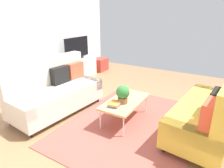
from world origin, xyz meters
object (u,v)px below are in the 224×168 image
object	(u,v)px
table_book_0	(115,105)
bottle_0	(69,58)
tv_console	(78,68)
potted_plant	(123,94)
coffee_table	(125,102)
bottle_1	(71,58)
storage_trunk	(100,64)
vase_0	(62,59)
tv	(77,48)
couch_green	(211,112)
couch_beige	(56,91)

from	to	relation	value
table_book_0	bottle_0	size ratio (longest dim) A/B	1.12
table_book_0	bottle_0	xyz separation A→B (m)	(1.43, 2.37, 0.31)
tv_console	potted_plant	bearing A→B (deg)	-123.78
table_book_0	bottle_0	bearing A→B (deg)	58.93
coffee_table	table_book_0	distance (m)	0.30
coffee_table	bottle_1	size ratio (longest dim) A/B	7.69
tv_console	storage_trunk	xyz separation A→B (m)	(1.10, -0.10, -0.10)
coffee_table	vase_0	bearing A→B (deg)	69.18
bottle_1	bottle_0	bearing A→B (deg)	180.00
coffee_table	potted_plant	distance (m)	0.24
tv_console	bottle_0	bearing A→B (deg)	-174.30
storage_trunk	tv	bearing A→B (deg)	175.84
table_book_0	bottle_0	distance (m)	2.78
tv_console	potted_plant	size ratio (longest dim) A/B	4.19
tv_console	bottle_1	xyz separation A→B (m)	(-0.31, -0.04, 0.39)
vase_0	bottle_1	size ratio (longest dim) A/B	1.32
potted_plant	table_book_0	bearing A→B (deg)	159.56
potted_plant	vase_0	size ratio (longest dim) A/B	1.77
coffee_table	table_book_0	world-z (taller)	table_book_0
tv	bottle_1	distance (m)	0.39
couch_green	bottle_1	xyz separation A→B (m)	(0.95, 3.85, 0.26)
couch_beige	bottle_1	world-z (taller)	couch_beige
couch_beige	vase_0	distance (m)	1.75
couch_beige	tv	distance (m)	2.23
coffee_table	storage_trunk	world-z (taller)	storage_trunk
tv_console	bottle_0	xyz separation A→B (m)	(-0.40, -0.04, 0.43)
tv	potted_plant	xyz separation A→B (m)	(-1.65, -2.45, -0.35)
coffee_table	tv_console	xyz separation A→B (m)	(1.54, 2.47, -0.07)
couch_green	table_book_0	xyz separation A→B (m)	(-0.56, 1.48, -0.01)
storage_trunk	bottle_0	bearing A→B (deg)	177.71
couch_green	coffee_table	size ratio (longest dim) A/B	1.80
couch_green	bottle_0	xyz separation A→B (m)	(0.86, 3.85, 0.30)
bottle_0	bottle_1	xyz separation A→B (m)	(0.09, 0.00, -0.04)
storage_trunk	vase_0	size ratio (longest dim) A/B	2.76
table_book_0	bottle_0	world-z (taller)	bottle_0
couch_beige	table_book_0	bearing A→B (deg)	98.47
tv_console	table_book_0	xyz separation A→B (m)	(-1.83, -2.41, 0.11)
coffee_table	table_book_0	xyz separation A→B (m)	(-0.29, 0.06, 0.04)
couch_beige	couch_green	size ratio (longest dim) A/B	0.99
couch_green	bottle_0	bearing A→B (deg)	83.43
storage_trunk	vase_0	xyz separation A→B (m)	(-1.68, 0.15, 0.51)
table_book_0	bottle_1	bearing A→B (deg)	57.35
vase_0	bottle_1	distance (m)	0.29
table_book_0	couch_green	bearing A→B (deg)	-69.10
couch_green	potted_plant	bearing A→B (deg)	111.51
bottle_0	bottle_1	bearing A→B (deg)	0.00
couch_beige	tv_console	xyz separation A→B (m)	(1.91, 1.05, -0.13)
coffee_table	vase_0	xyz separation A→B (m)	(0.96, 2.52, 0.34)
couch_green	tv_console	distance (m)	4.09
tv	vase_0	size ratio (longest dim) A/B	5.30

